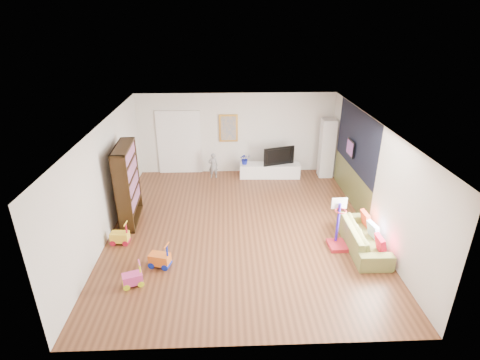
{
  "coord_description": "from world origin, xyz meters",
  "views": [
    {
      "loc": [
        -0.35,
        -8.26,
        5.04
      ],
      "look_at": [
        0.0,
        0.4,
        1.15
      ],
      "focal_mm": 28.0,
      "sensor_mm": 36.0,
      "label": 1
    }
  ],
  "objects_px": {
    "bookshelf": "(128,184)",
    "basketball_hoop": "(340,225)",
    "media_console": "(270,170)",
    "sofa": "(364,237)"
  },
  "relations": [
    {
      "from": "sofa",
      "to": "basketball_hoop",
      "type": "distance_m",
      "value": 0.67
    },
    {
      "from": "bookshelf",
      "to": "basketball_hoop",
      "type": "xyz_separation_m",
      "value": [
        5.1,
        -1.48,
        -0.43
      ]
    },
    {
      "from": "media_console",
      "to": "basketball_hoop",
      "type": "height_order",
      "value": "basketball_hoop"
    },
    {
      "from": "media_console",
      "to": "sofa",
      "type": "distance_m",
      "value": 4.56
    },
    {
      "from": "media_console",
      "to": "sofa",
      "type": "height_order",
      "value": "sofa"
    },
    {
      "from": "sofa",
      "to": "basketball_hoop",
      "type": "height_order",
      "value": "basketball_hoop"
    },
    {
      "from": "sofa",
      "to": "basketball_hoop",
      "type": "xyz_separation_m",
      "value": [
        -0.58,
        0.04,
        0.32
      ]
    },
    {
      "from": "media_console",
      "to": "basketball_hoop",
      "type": "bearing_deg",
      "value": -72.65
    },
    {
      "from": "media_console",
      "to": "bookshelf",
      "type": "height_order",
      "value": "bookshelf"
    },
    {
      "from": "bookshelf",
      "to": "basketball_hoop",
      "type": "distance_m",
      "value": 5.33
    }
  ]
}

